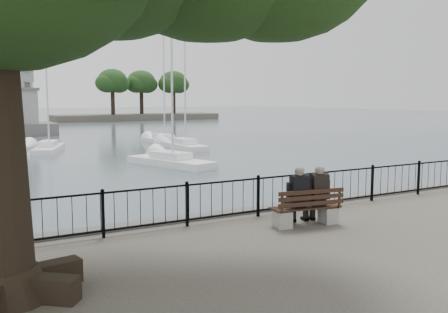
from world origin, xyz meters
TOP-DOWN VIEW (x-y plane):
  - harbor at (0.00, 3.00)m, footprint 260.00×260.00m
  - railing at (0.00, 2.50)m, footprint 22.06×0.06m
  - bench at (1.50, 1.17)m, footprint 1.77×0.77m
  - person_left at (1.29, 1.30)m, footprint 0.46×0.75m
  - person_right at (1.82, 1.22)m, footprint 0.46×0.75m
  - lion_monument at (2.00, 49.94)m, footprint 5.57×5.57m
  - sailboat_c at (5.67, 19.09)m, footprint 3.54×6.41m
  - sailboat_d at (10.54, 27.83)m, footprint 1.71×5.90m
  - sailboat_f at (0.82, 30.89)m, footprint 3.35×5.72m
  - sailboat_g at (10.96, 33.05)m, footprint 1.88×5.67m
  - sailboat_i at (-2.08, 34.06)m, footprint 3.00×5.43m
  - far_shore at (25.54, 79.46)m, footprint 30.00×8.60m

SIDE VIEW (x-z plane):
  - sailboat_d at x=10.54m, z-range -6.01..4.62m
  - sailboat_i at x=-2.08m, z-range -6.10..4.75m
  - sailboat_g at x=10.96m, z-range -6.31..4.96m
  - sailboat_f at x=0.82m, z-range -6.30..4.95m
  - sailboat_c at x=5.67m, z-range -6.70..5.36m
  - harbor at x=0.00m, z-range -1.10..0.10m
  - bench at x=1.50m, z-range -0.14..0.77m
  - railing at x=0.00m, z-range 0.06..1.06m
  - person_left at x=1.29m, z-range -0.06..1.38m
  - person_right at x=1.82m, z-range -0.06..1.38m
  - lion_monument at x=2.00m, z-range -3.10..5.22m
  - far_shore at x=25.54m, z-range -1.59..7.59m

